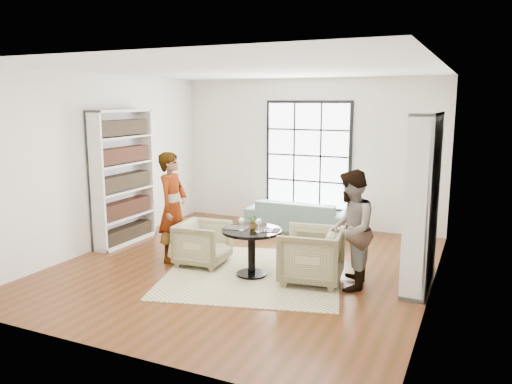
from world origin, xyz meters
The scene contains 16 objects.
ground centered at (0.00, 0.00, 0.00)m, with size 6.00×6.00×0.00m, color #592915.
room_shell centered at (0.00, 0.54, 1.26)m, with size 6.00×6.01×6.00m.
rug centered at (0.26, -0.25, 0.01)m, with size 2.55×2.55×0.01m, color beige.
pedestal_table centered at (0.27, -0.33, 0.51)m, with size 0.88×0.88×0.70m.
sofa centered at (0.03, 2.45, 0.30)m, with size 2.09×0.82×0.61m, color slate.
armchair_left centered at (-0.64, -0.19, 0.34)m, with size 0.73×0.76×0.69m, color tan.
armchair_right centered at (1.15, -0.21, 0.39)m, with size 0.83×0.86×0.78m, color #C2BE8A.
person_left centered at (-1.19, -0.19, 0.88)m, with size 0.64×0.42×1.76m, color gray.
person_right centered at (1.70, -0.21, 0.82)m, with size 0.80×0.62×1.65m, color gray.
placemat_left centered at (0.04, -0.35, 0.71)m, with size 0.34×0.26×0.01m, color black.
placemat_right centered at (0.51, -0.28, 0.71)m, with size 0.34×0.26×0.01m, color black.
cutlery_left centered at (0.04, -0.35, 0.72)m, with size 0.14×0.22×0.01m, color silver, non-canonical shape.
cutlery_right centered at (0.51, -0.28, 0.72)m, with size 0.14×0.22×0.01m, color silver, non-canonical shape.
wine_glass_left centered at (0.17, -0.45, 0.84)m, with size 0.09×0.09×0.19m.
wine_glass_right centered at (0.43, -0.44, 0.85)m, with size 0.09×0.09×0.20m.
flower_centerpiece centered at (0.29, -0.28, 0.81)m, with size 0.19×0.17×0.22m, color gray.
Camera 1 is at (3.27, -6.71, 2.55)m, focal length 35.00 mm.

